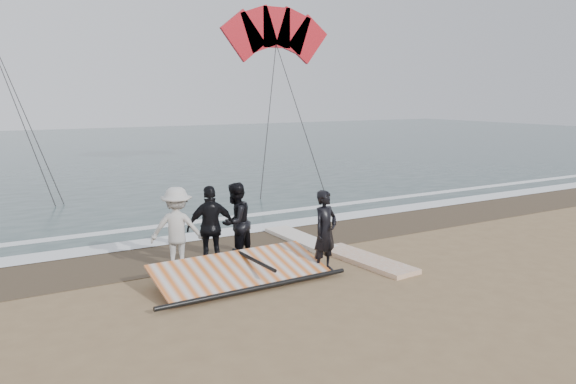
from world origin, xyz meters
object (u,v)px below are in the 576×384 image
man_main (325,231)px  sail_rig (235,272)px  board_white (366,260)px  board_cream (300,238)px

man_main → sail_rig: size_ratio=0.43×
man_main → board_white: man_main is taller
man_main → board_cream: man_main is taller
man_main → board_cream: size_ratio=0.69×
man_main → board_cream: 2.89m
board_cream → sail_rig: bearing=-144.2°
board_white → board_cream: (-0.30, 2.50, 0.00)m
board_white → sail_rig: 3.29m
board_white → board_cream: bearing=92.7°
board_white → board_cream: size_ratio=1.03×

